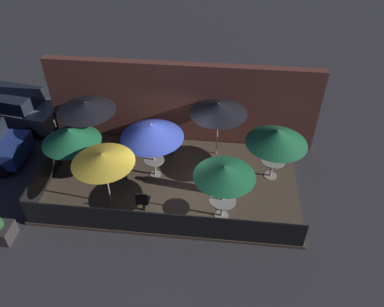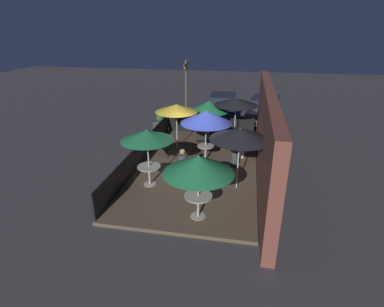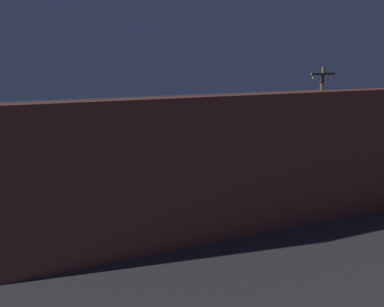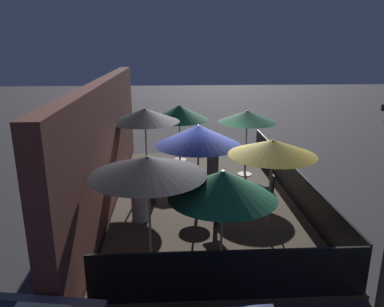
{
  "view_description": "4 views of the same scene",
  "coord_description": "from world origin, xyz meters",
  "px_view_note": "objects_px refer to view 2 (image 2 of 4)",
  "views": [
    {
      "loc": [
        1.78,
        -9.81,
        9.57
      ],
      "look_at": [
        0.69,
        0.19,
        1.31
      ],
      "focal_mm": 35.0,
      "sensor_mm": 36.0,
      "label": 1
    },
    {
      "loc": [
        11.38,
        1.9,
        5.68
      ],
      "look_at": [
        1.05,
        -0.02,
        1.17
      ],
      "focal_mm": 28.0,
      "sensor_mm": 36.0,
      "label": 2
    },
    {
      "loc": [
        4.05,
        10.14,
        4.28
      ],
      "look_at": [
        -0.04,
        -0.31,
        1.35
      ],
      "focal_mm": 35.0,
      "sensor_mm": 36.0,
      "label": 3
    },
    {
      "loc": [
        -9.88,
        0.92,
        4.38
      ],
      "look_at": [
        0.23,
        0.37,
        1.36
      ],
      "focal_mm": 35.0,
      "sensor_mm": 36.0,
      "label": 4
    }
  ],
  "objects_px": {
    "patio_umbrella_1": "(206,117)",
    "patio_chair_0": "(201,140)",
    "patron_1": "(240,146)",
    "planter_box": "(161,122)",
    "dining_table_1": "(206,149)",
    "parked_car_0": "(223,106)",
    "patio_umbrella_3": "(209,106)",
    "parked_car_1": "(264,110)",
    "patio_umbrella_0": "(147,135)",
    "patron_0": "(235,154)",
    "patio_umbrella_6": "(176,108)",
    "dining_table_0": "(149,170)",
    "patio_umbrella_4": "(236,102)",
    "dining_table_2": "(198,200)",
    "patron_2": "(183,166)",
    "light_post": "(186,90)",
    "patio_umbrella_2": "(199,165)",
    "patio_umbrella_5": "(240,134)",
    "patio_chair_1": "(165,147)"
  },
  "relations": [
    {
      "from": "patron_0",
      "to": "patron_1",
      "type": "height_order",
      "value": "patron_1"
    },
    {
      "from": "patron_2",
      "to": "parked_car_0",
      "type": "height_order",
      "value": "parked_car_0"
    },
    {
      "from": "patio_chair_1",
      "to": "dining_table_1",
      "type": "bearing_deg",
      "value": -0.0
    },
    {
      "from": "parked_car_1",
      "to": "parked_car_0",
      "type": "bearing_deg",
      "value": -88.73
    },
    {
      "from": "planter_box",
      "to": "parked_car_1",
      "type": "height_order",
      "value": "parked_car_1"
    },
    {
      "from": "patio_umbrella_4",
      "to": "dining_table_2",
      "type": "xyz_separation_m",
      "value": [
        6.92,
        -0.73,
        -1.48
      ]
    },
    {
      "from": "patio_umbrella_3",
      "to": "patio_umbrella_6",
      "type": "xyz_separation_m",
      "value": [
        1.57,
        -1.33,
        0.24
      ]
    },
    {
      "from": "patron_1",
      "to": "planter_box",
      "type": "relative_size",
      "value": 1.28
    },
    {
      "from": "patio_umbrella_6",
      "to": "parked_car_1",
      "type": "relative_size",
      "value": 0.53
    },
    {
      "from": "patio_umbrella_4",
      "to": "patio_chair_0",
      "type": "bearing_deg",
      "value": -43.31
    },
    {
      "from": "patio_umbrella_4",
      "to": "patron_1",
      "type": "relative_size",
      "value": 1.76
    },
    {
      "from": "patio_umbrella_1",
      "to": "patio_umbrella_3",
      "type": "height_order",
      "value": "patio_umbrella_1"
    },
    {
      "from": "patio_umbrella_4",
      "to": "dining_table_1",
      "type": "distance_m",
      "value": 3.27
    },
    {
      "from": "patio_chair_0",
      "to": "planter_box",
      "type": "distance_m",
      "value": 4.44
    },
    {
      "from": "patio_chair_1",
      "to": "light_post",
      "type": "relative_size",
      "value": 0.24
    },
    {
      "from": "planter_box",
      "to": "light_post",
      "type": "bearing_deg",
      "value": 123.49
    },
    {
      "from": "dining_table_1",
      "to": "parked_car_0",
      "type": "distance_m",
      "value": 6.97
    },
    {
      "from": "patio_chair_0",
      "to": "patio_umbrella_3",
      "type": "bearing_deg",
      "value": 156.49
    },
    {
      "from": "patio_umbrella_5",
      "to": "dining_table_0",
      "type": "distance_m",
      "value": 3.6
    },
    {
      "from": "patio_umbrella_6",
      "to": "planter_box",
      "type": "distance_m",
      "value": 4.0
    },
    {
      "from": "patron_0",
      "to": "patron_2",
      "type": "distance_m",
      "value": 2.51
    },
    {
      "from": "patio_umbrella_4",
      "to": "planter_box",
      "type": "xyz_separation_m",
      "value": [
        -1.74,
        -4.43,
        -1.81
      ]
    },
    {
      "from": "patron_1",
      "to": "patron_2",
      "type": "relative_size",
      "value": 0.99
    },
    {
      "from": "patio_umbrella_6",
      "to": "patio_chair_1",
      "type": "relative_size",
      "value": 2.33
    },
    {
      "from": "patio_umbrella_0",
      "to": "patio_umbrella_5",
      "type": "relative_size",
      "value": 0.93
    },
    {
      "from": "patio_umbrella_0",
      "to": "patio_umbrella_4",
      "type": "relative_size",
      "value": 0.95
    },
    {
      "from": "patio_umbrella_6",
      "to": "parked_car_1",
      "type": "height_order",
      "value": "patio_umbrella_6"
    },
    {
      "from": "patio_umbrella_0",
      "to": "dining_table_1",
      "type": "xyz_separation_m",
      "value": [
        -2.55,
        1.76,
        -1.42
      ]
    },
    {
      "from": "dining_table_0",
      "to": "parked_car_0",
      "type": "relative_size",
      "value": 0.22
    },
    {
      "from": "patio_umbrella_3",
      "to": "patio_chair_0",
      "type": "bearing_deg",
      "value": -4.2
    },
    {
      "from": "patio_umbrella_0",
      "to": "patio_chair_0",
      "type": "xyz_separation_m",
      "value": [
        -3.62,
        1.38,
        -1.45
      ]
    },
    {
      "from": "dining_table_1",
      "to": "parked_car_1",
      "type": "height_order",
      "value": "parked_car_1"
    },
    {
      "from": "patio_umbrella_1",
      "to": "patio_umbrella_4",
      "type": "xyz_separation_m",
      "value": [
        -2.66,
        1.12,
        0.09
      ]
    },
    {
      "from": "patio_umbrella_1",
      "to": "patron_1",
      "type": "xyz_separation_m",
      "value": [
        -0.64,
        1.48,
        -1.43
      ]
    },
    {
      "from": "patio_umbrella_1",
      "to": "parked_car_1",
      "type": "bearing_deg",
      "value": 157.53
    },
    {
      "from": "patron_1",
      "to": "patron_2",
      "type": "xyz_separation_m",
      "value": [
        2.63,
        -2.09,
        0.02
      ]
    },
    {
      "from": "patio_chair_0",
      "to": "patio_chair_1",
      "type": "distance_m",
      "value": 1.8
    },
    {
      "from": "patio_umbrella_1",
      "to": "patio_chair_0",
      "type": "height_order",
      "value": "patio_umbrella_1"
    },
    {
      "from": "parked_car_1",
      "to": "dining_table_0",
      "type": "bearing_deg",
      "value": -16.81
    },
    {
      "from": "patron_0",
      "to": "parked_car_1",
      "type": "xyz_separation_m",
      "value": [
        -6.95,
        1.43,
        0.14
      ]
    },
    {
      "from": "dining_table_1",
      "to": "planter_box",
      "type": "distance_m",
      "value": 5.52
    },
    {
      "from": "planter_box",
      "to": "patio_umbrella_0",
      "type": "bearing_deg",
      "value": 12.62
    },
    {
      "from": "patio_umbrella_3",
      "to": "parked_car_1",
      "type": "xyz_separation_m",
      "value": [
        -3.79,
        2.98,
        -1.04
      ]
    },
    {
      "from": "patio_umbrella_2",
      "to": "patio_umbrella_5",
      "type": "relative_size",
      "value": 0.92
    },
    {
      "from": "patio_chair_0",
      "to": "patron_0",
      "type": "relative_size",
      "value": 0.75
    },
    {
      "from": "patron_1",
      "to": "patio_umbrella_2",
      "type": "bearing_deg",
      "value": -2.87
    },
    {
      "from": "dining_table_2",
      "to": "parked_car_0",
      "type": "height_order",
      "value": "parked_car_0"
    },
    {
      "from": "patio_umbrella_3",
      "to": "dining_table_2",
      "type": "bearing_deg",
      "value": 5.12
    },
    {
      "from": "patio_chair_0",
      "to": "patio_chair_1",
      "type": "height_order",
      "value": "patio_chair_0"
    },
    {
      "from": "patron_2",
      "to": "planter_box",
      "type": "height_order",
      "value": "patron_2"
    }
  ]
}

